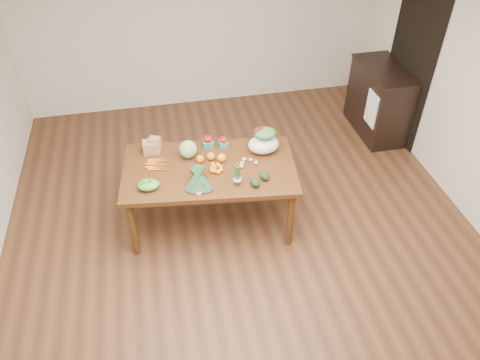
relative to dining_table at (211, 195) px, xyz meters
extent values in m
plane|color=#54351D|center=(0.29, -0.38, -0.38)|extent=(6.00, 6.00, 0.00)
cube|color=beige|center=(0.29, 2.62, 0.98)|extent=(5.00, 0.02, 2.70)
cube|color=#4B2D11|center=(0.00, 0.00, 0.00)|extent=(1.84, 1.16, 0.75)
cube|color=black|center=(2.77, 1.22, 0.68)|extent=(0.02, 1.00, 2.10)
cube|color=black|center=(2.51, 1.32, 0.10)|extent=(0.52, 1.02, 0.94)
cube|color=white|center=(2.25, 1.02, 0.18)|extent=(0.02, 0.28, 0.45)
sphere|color=#8DB769|center=(-0.18, 0.22, 0.47)|extent=(0.19, 0.19, 0.19)
sphere|color=orange|center=(-0.08, 0.11, 0.42)|extent=(0.08, 0.08, 0.08)
sphere|color=orange|center=(0.04, 0.13, 0.42)|extent=(0.09, 0.09, 0.09)
sphere|color=orange|center=(0.14, 0.07, 0.42)|extent=(0.09, 0.09, 0.09)
ellipsoid|color=#4E9632|center=(-0.61, -0.21, 0.42)|extent=(0.21, 0.15, 0.09)
ellipsoid|color=#D0B678|center=(0.34, -0.02, 0.40)|extent=(0.05, 0.04, 0.04)
ellipsoid|color=tan|center=(0.32, -0.07, 0.40)|extent=(0.05, 0.04, 0.04)
ellipsoid|color=tan|center=(0.43, 0.01, 0.39)|extent=(0.04, 0.04, 0.04)
ellipsoid|color=tan|center=(0.37, 0.03, 0.40)|extent=(0.05, 0.04, 0.04)
ellipsoid|color=tan|center=(0.47, -0.05, 0.40)|extent=(0.05, 0.04, 0.04)
ellipsoid|color=black|center=(0.38, -0.37, 0.41)|extent=(0.11, 0.14, 0.08)
ellipsoid|color=black|center=(0.50, -0.29, 0.42)|extent=(0.11, 0.14, 0.08)
camera|label=1|loc=(-0.46, -3.69, 3.30)|focal=35.00mm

